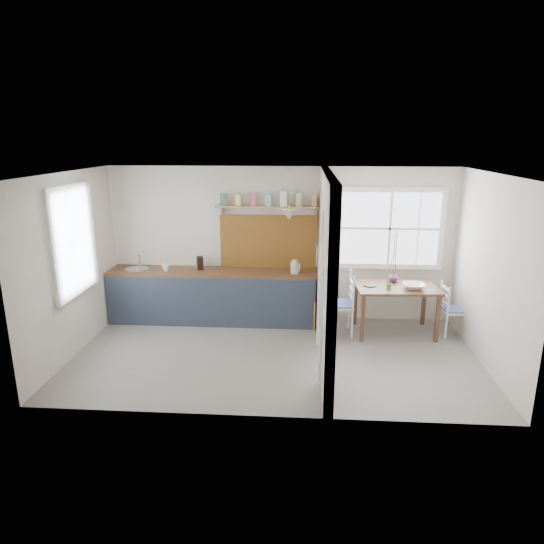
# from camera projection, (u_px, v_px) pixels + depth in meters

# --- Properties ---
(floor) EXTENTS (5.80, 3.20, 0.01)m
(floor) POSITION_uv_depth(u_px,v_px,m) (275.00, 355.00, 7.03)
(floor) COLOR gray
(floor) RESTS_ON ground
(ceiling) EXTENTS (5.80, 3.20, 0.01)m
(ceiling) POSITION_uv_depth(u_px,v_px,m) (275.00, 173.00, 6.33)
(ceiling) COLOR beige
(ceiling) RESTS_ON walls
(walls) EXTENTS (5.81, 3.21, 2.60)m
(walls) POSITION_uv_depth(u_px,v_px,m) (275.00, 269.00, 6.68)
(walls) COLOR beige
(walls) RESTS_ON floor
(partition) EXTENTS (0.12, 3.20, 2.60)m
(partition) POSITION_uv_depth(u_px,v_px,m) (326.00, 258.00, 6.65)
(partition) COLOR beige
(partition) RESTS_ON floor
(kitchen_window) EXTENTS (0.10, 1.16, 1.50)m
(kitchen_window) POSITION_uv_depth(u_px,v_px,m) (71.00, 241.00, 6.78)
(kitchen_window) COLOR white
(kitchen_window) RESTS_ON walls
(nook_window) EXTENTS (1.76, 0.10, 1.30)m
(nook_window) POSITION_uv_depth(u_px,v_px,m) (390.00, 229.00, 7.98)
(nook_window) COLOR white
(nook_window) RESTS_ON walls
(counter) EXTENTS (3.50, 0.60, 0.90)m
(counter) POSITION_uv_depth(u_px,v_px,m) (214.00, 295.00, 8.26)
(counter) COLOR brown
(counter) RESTS_ON floor
(sink) EXTENTS (0.40, 0.40, 0.02)m
(sink) POSITION_uv_depth(u_px,v_px,m) (137.00, 270.00, 8.20)
(sink) COLOR silver
(sink) RESTS_ON counter
(backsplash) EXTENTS (1.65, 0.03, 0.90)m
(backsplash) POSITION_uv_depth(u_px,v_px,m) (269.00, 242.00, 8.19)
(backsplash) COLOR brown
(backsplash) RESTS_ON walls
(shelf) EXTENTS (1.75, 0.20, 0.21)m
(shelf) POSITION_uv_depth(u_px,v_px,m) (268.00, 204.00, 7.94)
(shelf) COLOR #9C7252
(shelf) RESTS_ON walls
(pendant_lamp) EXTENTS (0.26, 0.26, 0.16)m
(pendant_lamp) POSITION_uv_depth(u_px,v_px,m) (289.00, 215.00, 7.62)
(pendant_lamp) COLOR beige
(pendant_lamp) RESTS_ON ceiling
(utensil_rail) EXTENTS (0.02, 0.50, 0.02)m
(utensil_rail) POSITION_uv_depth(u_px,v_px,m) (318.00, 245.00, 7.46)
(utensil_rail) COLOR silver
(utensil_rail) RESTS_ON partition
(dining_table) EXTENTS (1.31, 0.91, 0.79)m
(dining_table) POSITION_uv_depth(u_px,v_px,m) (395.00, 309.00, 7.75)
(dining_table) COLOR brown
(dining_table) RESTS_ON floor
(chair_left) EXTENTS (0.48, 0.48, 1.01)m
(chair_left) POSITION_uv_depth(u_px,v_px,m) (338.00, 303.00, 7.70)
(chair_left) COLOR white
(chair_left) RESTS_ON floor
(chair_right) EXTENTS (0.41, 0.41, 0.84)m
(chair_right) POSITION_uv_depth(u_px,v_px,m) (454.00, 309.00, 7.69)
(chair_right) COLOR white
(chair_right) RESTS_ON floor
(kettle) EXTENTS (0.22, 0.20, 0.22)m
(kettle) POSITION_uv_depth(u_px,v_px,m) (295.00, 267.00, 7.92)
(kettle) COLOR beige
(kettle) RESTS_ON counter
(mug_a) EXTENTS (0.11, 0.11, 0.10)m
(mug_a) POSITION_uv_depth(u_px,v_px,m) (166.00, 268.00, 8.05)
(mug_a) COLOR white
(mug_a) RESTS_ON counter
(mug_b) EXTENTS (0.12, 0.12, 0.09)m
(mug_b) POSITION_uv_depth(u_px,v_px,m) (165.00, 267.00, 8.17)
(mug_b) COLOR white
(mug_b) RESTS_ON counter
(knife_block) EXTENTS (0.14, 0.16, 0.22)m
(knife_block) POSITION_uv_depth(u_px,v_px,m) (200.00, 263.00, 8.16)
(knife_block) COLOR black
(knife_block) RESTS_ON counter
(jar) EXTENTS (0.15, 0.15, 0.18)m
(jar) POSITION_uv_depth(u_px,v_px,m) (200.00, 263.00, 8.25)
(jar) COLOR #998B5D
(jar) RESTS_ON counter
(towel_magenta) EXTENTS (0.02, 0.03, 0.58)m
(towel_magenta) POSITION_uv_depth(u_px,v_px,m) (314.00, 314.00, 7.87)
(towel_magenta) COLOR #A31352
(towel_magenta) RESTS_ON counter
(towel_orange) EXTENTS (0.02, 0.03, 0.48)m
(towel_orange) POSITION_uv_depth(u_px,v_px,m) (314.00, 317.00, 7.82)
(towel_orange) COLOR gold
(towel_orange) RESTS_ON counter
(bowl) EXTENTS (0.35, 0.35, 0.08)m
(bowl) POSITION_uv_depth(u_px,v_px,m) (414.00, 286.00, 7.49)
(bowl) COLOR white
(bowl) RESTS_ON dining_table
(table_cup) EXTENTS (0.10, 0.10, 0.08)m
(table_cup) POSITION_uv_depth(u_px,v_px,m) (389.00, 286.00, 7.48)
(table_cup) COLOR #54A356
(table_cup) RESTS_ON dining_table
(plate) EXTENTS (0.22, 0.22, 0.02)m
(plate) POSITION_uv_depth(u_px,v_px,m) (370.00, 285.00, 7.64)
(plate) COLOR #352D2B
(plate) RESTS_ON dining_table
(vase) EXTENTS (0.19, 0.19, 0.17)m
(vase) POSITION_uv_depth(u_px,v_px,m) (393.00, 277.00, 7.82)
(vase) COLOR #4D2F57
(vase) RESTS_ON dining_table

